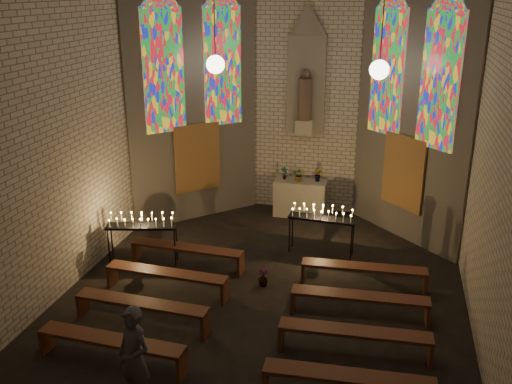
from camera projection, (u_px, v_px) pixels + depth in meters
floor at (252, 322)px, 10.73m from camera, size 12.00×12.00×0.00m
room at (288, 94)px, 12.54m from camera, size 8.22×12.43×7.00m
altar at (300, 198)px, 15.53m from camera, size 1.40×0.60×1.00m
flower_vase_left at (284, 173)px, 15.43m from camera, size 0.20×0.15×0.34m
flower_vase_center at (299, 175)px, 15.27m from camera, size 0.34×0.30×0.37m
flower_vase_right at (318, 175)px, 15.26m from camera, size 0.20×0.16×0.36m
aisle_flower_pot at (263, 277)px, 11.97m from camera, size 0.28×0.28×0.38m
votive_stand_left at (141, 223)px, 12.67m from camera, size 1.62×0.74×1.16m
votive_stand_right at (322, 215)px, 13.13m from camera, size 1.57×0.47×1.14m
pew_left_0 at (187, 250)px, 12.70m from camera, size 2.59×0.49×0.49m
pew_right_0 at (364, 270)px, 11.83m from camera, size 2.59×0.49×0.49m
pew_left_1 at (166, 275)px, 11.60m from camera, size 2.59×0.49×0.49m
pew_right_1 at (360, 299)px, 10.74m from camera, size 2.59×0.49×0.49m
pew_left_2 at (142, 306)px, 10.51m from camera, size 2.59×0.49×0.49m
pew_right_2 at (355, 334)px, 9.64m from camera, size 2.59×0.49×0.49m
pew_left_3 at (111, 343)px, 9.41m from camera, size 2.59×0.49×0.49m
pew_right_3 at (348, 379)px, 8.55m from camera, size 2.59×0.49×0.49m
visitor at (134, 357)px, 8.37m from camera, size 0.70×0.60×1.64m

